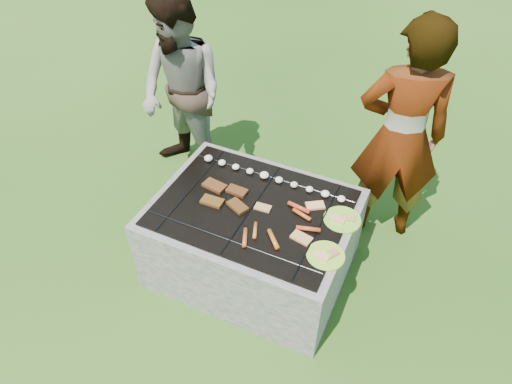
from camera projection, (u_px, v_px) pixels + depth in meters
lawn at (253, 266)px, 3.37m from camera, size 60.00×60.00×0.00m
fire_pit at (253, 241)px, 3.18m from camera, size 1.30×1.00×0.62m
mushrooms at (269, 177)px, 3.15m from camera, size 1.06×0.06×0.04m
pork_slabs at (224, 195)px, 3.02m from camera, size 0.40×0.25×0.02m
sausages at (283, 226)px, 2.81m from camera, size 0.44×0.48×0.03m
bread_on_grate at (297, 219)px, 2.87m from camera, size 0.44×0.41×0.02m
plate_far at (342, 220)px, 2.88m from camera, size 0.27×0.27×0.03m
plate_near at (325, 256)px, 2.66m from camera, size 0.30×0.30×0.03m
cook at (400, 137)px, 3.11m from camera, size 0.72×0.58×1.72m
bystander at (182, 94)px, 3.66m from camera, size 0.91×0.80×1.58m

